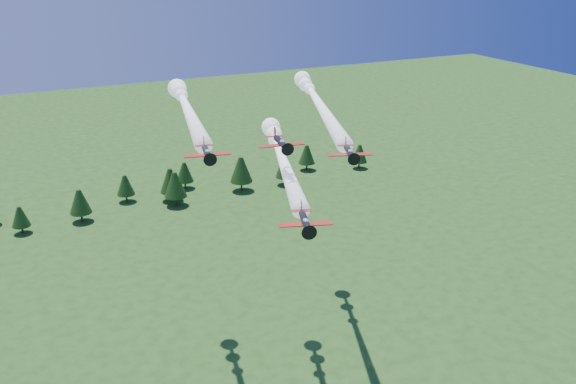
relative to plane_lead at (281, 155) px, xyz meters
name	(u,v)px	position (x,y,z in m)	size (l,w,h in m)	color
plane_lead	(281,155)	(0.00, 0.00, 0.00)	(20.42, 49.44, 3.70)	black
plane_left	(186,106)	(-13.20, 10.76, 7.67)	(13.95, 48.51, 3.70)	black
plane_right	(317,101)	(13.97, 12.89, 5.46)	(24.28, 57.50, 3.70)	black
plane_slot	(281,143)	(-4.87, -10.49, 5.65)	(7.15, 7.82, 2.50)	black
treeline	(133,187)	(-7.38, 91.82, -36.03)	(175.70, 20.01, 11.63)	#382314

